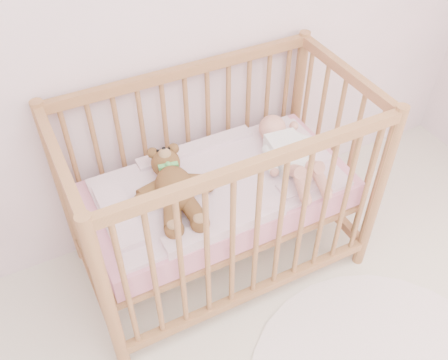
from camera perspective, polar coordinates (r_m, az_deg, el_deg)
crib at (r=2.34m, az=-0.55°, el=-1.37°), size 1.36×0.76×1.00m
mattress at (r=2.35m, az=-0.55°, el=-1.63°), size 1.22×0.62×0.13m
blanket at (r=2.30m, az=-0.56°, el=-0.32°), size 1.10×0.58×0.06m
baby at (r=2.38m, az=7.32°, el=3.38°), size 0.36×0.63×0.15m
teddy_bear at (r=2.17m, az=-5.64°, el=-0.88°), size 0.46×0.59×0.15m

